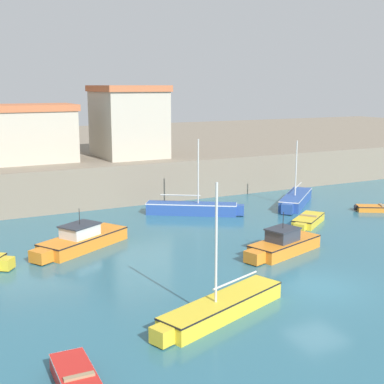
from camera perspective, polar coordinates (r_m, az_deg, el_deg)
ground_plane at (r=25.35m, az=13.33°, el=-9.81°), size 200.00×200.00×0.00m
quay_seawall at (r=59.76m, az=-11.75°, el=3.96°), size 120.00×40.00×3.14m
dinghy_orange_1 at (r=41.22m, az=19.69°, el=-1.63°), size 3.88×2.74×0.49m
motorboat_orange_2 at (r=29.60m, az=9.66°, el=-5.51°), size 5.42×2.96×2.33m
sailboat_blue_3 at (r=37.82m, az=0.12°, el=-1.72°), size 6.29×4.58×5.35m
sailboat_yellow_4 at (r=21.65m, az=3.11°, el=-12.12°), size 6.74×3.40×5.46m
sailboat_blue_5 at (r=41.48m, az=10.99°, el=-0.77°), size 5.76×5.33×4.98m
motorboat_orange_7 at (r=30.64m, az=-11.73°, el=-5.00°), size 6.14×4.39×2.32m
dinghy_yellow_9 at (r=35.93m, az=12.26°, el=-2.96°), size 3.72×3.02×0.62m
harbor_shed_near_wharf at (r=45.05m, az=-6.82°, el=7.54°), size 5.25×6.46×5.85m
harbor_shed_mid_row at (r=43.29m, az=-16.97°, el=6.03°), size 6.99×4.45×4.43m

